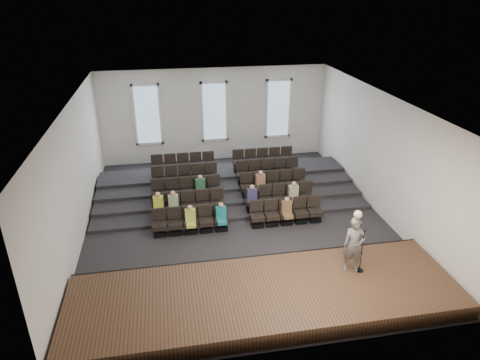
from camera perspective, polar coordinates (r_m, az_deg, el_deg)
The scene contains 14 objects.
ground at distance 17.70m, azimuth -0.42°, elevation -5.40°, with size 14.00×14.00×0.00m, color black.
ceiling at distance 15.80m, azimuth -0.48°, elevation 10.53°, with size 12.00×14.00×0.02m, color white.
wall_back at distance 23.17m, azimuth -3.44°, elevation 8.65°, with size 12.00×0.04×5.00m, color silver.
wall_front at distance 10.61m, azimuth 6.17°, elevation -12.37°, with size 12.00×0.04×5.00m, color silver.
wall_left at distance 16.75m, azimuth -21.20°, elevation 0.55°, with size 0.04×14.00×5.00m, color silver.
wall_right at distance 18.51m, azimuth 18.27°, elevation 3.25°, with size 0.04×14.00×5.00m, color silver.
stage at distance 13.45m, azimuth 3.42°, elevation -15.22°, with size 11.80×3.60×0.50m, color #503322.
stage_lip at distance 14.82m, azimuth 1.81°, elevation -10.92°, with size 11.80×0.06×0.52m, color black.
risers at distance 20.39m, azimuth -1.94°, elevation -0.53°, with size 11.80×4.80×0.60m.
seating_rows at distance 18.73m, azimuth -1.23°, elevation -1.27°, with size 6.80×4.70×1.67m.
windows at distance 23.05m, azimuth -3.43°, elevation 9.08°, with size 8.44×0.10×3.24m.
audience at distance 17.56m, azimuth -1.73°, elevation -2.66°, with size 6.05×2.64×1.10m.
speaker at distance 14.00m, azimuth 14.96°, elevation -8.37°, with size 0.68×0.45×1.86m, color #5B5856.
mic_stand at distance 14.28m, azimuth 15.80°, elevation -10.08°, with size 0.25×0.25×1.52m.
Camera 1 is at (-2.59, -15.11, 8.86)m, focal length 32.00 mm.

